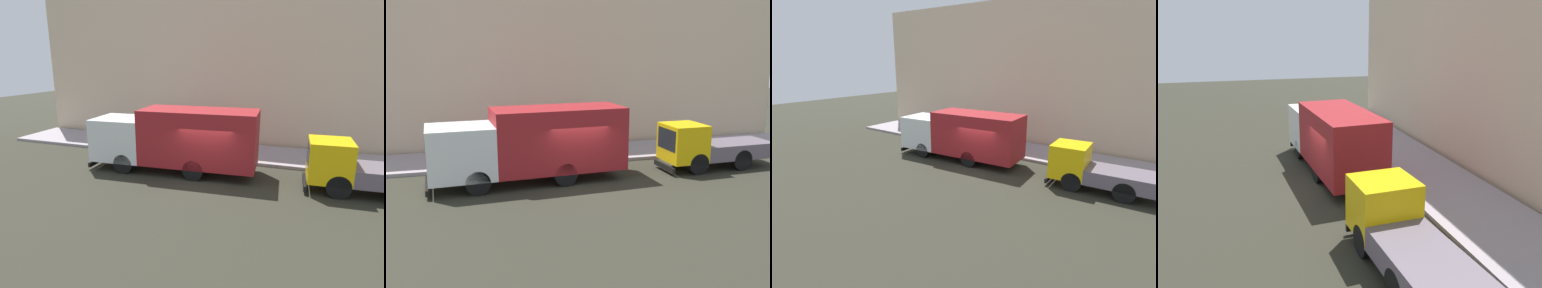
% 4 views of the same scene
% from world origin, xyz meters
% --- Properties ---
extents(ground, '(80.00, 80.00, 0.00)m').
position_xyz_m(ground, '(0.00, 0.00, 0.00)').
color(ground, '#2C2B21').
extents(sidewalk, '(3.92, 30.00, 0.17)m').
position_xyz_m(sidewalk, '(4.96, 0.00, 0.09)').
color(sidewalk, '#9B9098').
rests_on(sidewalk, ground).
extents(building_facade, '(0.50, 30.00, 10.94)m').
position_xyz_m(building_facade, '(7.42, 0.00, 5.47)').
color(building_facade, beige).
rests_on(building_facade, ground).
extents(large_utility_truck, '(2.98, 8.59, 3.22)m').
position_xyz_m(large_utility_truck, '(0.84, 1.84, 1.75)').
color(large_utility_truck, silver).
rests_on(large_utility_truck, ground).
extents(small_flatbed_truck, '(2.18, 5.71, 2.25)m').
position_xyz_m(small_flatbed_truck, '(0.77, -6.59, 1.07)').
color(small_flatbed_truck, yellow).
rests_on(small_flatbed_truck, ground).
extents(pedestrian_walking, '(0.46, 0.46, 1.74)m').
position_xyz_m(pedestrian_walking, '(3.67, 5.85, 1.09)').
color(pedestrian_walking, black).
rests_on(pedestrian_walking, sidewalk).
extents(traffic_cone_orange, '(0.43, 0.43, 0.61)m').
position_xyz_m(traffic_cone_orange, '(3.90, 4.90, 0.48)').
color(traffic_cone_orange, orange).
rests_on(traffic_cone_orange, sidewalk).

